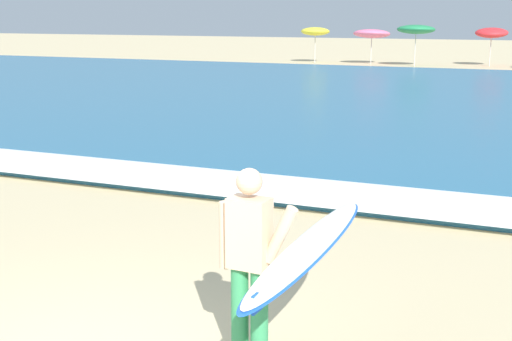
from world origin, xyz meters
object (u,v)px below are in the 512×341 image
(beach_umbrella_0, at_px, (315,31))
(beach_umbrella_3, at_px, (492,33))
(beach_umbrella_1, at_px, (372,34))
(beach_umbrella_2, at_px, (416,29))
(surfer_with_board, at_px, (276,255))

(beach_umbrella_0, height_order, beach_umbrella_3, beach_umbrella_3)
(beach_umbrella_1, xyz_separation_m, beach_umbrella_2, (2.74, -0.81, 0.29))
(beach_umbrella_2, bearing_deg, beach_umbrella_3, 25.78)
(surfer_with_board, bearing_deg, beach_umbrella_2, 98.55)
(beach_umbrella_1, distance_m, beach_umbrella_2, 2.87)
(beach_umbrella_1, relative_size, beach_umbrella_3, 0.99)
(beach_umbrella_2, relative_size, beach_umbrella_3, 1.07)
(beach_umbrella_0, xyz_separation_m, beach_umbrella_3, (10.12, 1.29, -0.01))
(beach_umbrella_0, bearing_deg, surfer_with_board, -72.27)
(surfer_with_board, distance_m, beach_umbrella_1, 37.04)
(beach_umbrella_1, bearing_deg, beach_umbrella_3, 9.26)
(beach_umbrella_1, bearing_deg, beach_umbrella_2, -16.57)
(beach_umbrella_0, relative_size, beach_umbrella_3, 0.97)
(beach_umbrella_1, height_order, beach_umbrella_3, beach_umbrella_3)
(beach_umbrella_1, bearing_deg, surfer_with_board, -77.45)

